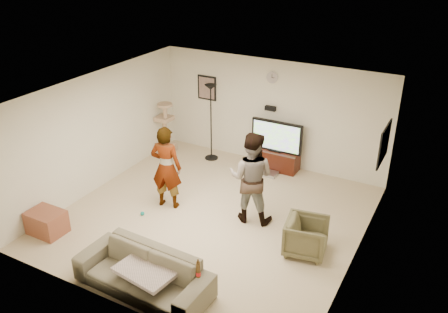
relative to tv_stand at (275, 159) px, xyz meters
The scene contains 24 objects.
floor 2.53m from the tv_stand, 95.96° to the right, with size 5.50×5.50×0.02m, color #B5AB8B.
ceiling 3.40m from the tv_stand, 95.96° to the right, with size 5.50×5.50×0.02m, color silver.
wall_back 1.08m from the tv_stand, 136.86° to the left, with size 5.50×0.04×2.50m, color beige.
wall_front 5.36m from the tv_stand, 92.85° to the right, with size 5.50×0.04×2.50m, color beige.
wall_left 4.05m from the tv_stand, 140.25° to the right, with size 0.04×5.50×2.50m, color beige.
wall_right 3.68m from the tv_stand, 45.19° to the right, with size 0.04×5.50×2.50m, color beige.
wall_clock 1.90m from the tv_stand, 140.57° to the left, with size 0.26×0.26×0.04m, color white.
wall_speaker 1.20m from the tv_stand, 144.72° to the left, with size 0.25×0.10×0.10m, color black.
picture_back 2.41m from the tv_stand, behind, with size 0.42×0.03×0.52m, color #785F59.
picture_right 2.92m from the tv_stand, 20.13° to the right, with size 0.03×0.78×0.62m, color #F4834D.
tv_stand is the anchor object (origin of this frame).
console_box 0.44m from the tv_stand, 89.96° to the right, with size 0.40×0.30×0.07m, color #B1B2BD.
tv 0.58m from the tv_stand, ahead, with size 1.21×0.08×0.72m, color black.
tv_screen 0.59m from the tv_stand, 90.00° to the right, with size 1.11×0.01×0.63m, color #7AE034.
floor_lamp 1.75m from the tv_stand, behind, with size 0.32×0.32×1.86m, color black.
cat_tree 2.86m from the tv_stand, behind, with size 0.42×0.42×1.31m, color tan.
person_left 2.93m from the tv_stand, 116.09° to the right, with size 0.62×0.41×1.71m, color #ABACAE.
person_right 2.36m from the tv_stand, 79.48° to the right, with size 0.87×0.68×1.79m, color #2D5986.
sofa 4.81m from the tv_stand, 91.99° to the right, with size 2.17×0.85×0.63m, color brown.
throw_blanket 4.81m from the tv_stand, 90.72° to the right, with size 0.90×0.70×0.06m, color #B6A098.
beer_bottle 4.91m from the tv_stand, 80.20° to the right, with size 0.06×0.06×0.25m, color #40290E.
armchair 3.22m from the tv_stand, 57.90° to the right, with size 0.69×0.71×0.64m, color brown.
side_table 5.16m from the tv_stand, 121.02° to the right, with size 0.66×0.49×0.44m, color brown.
toy_ball 3.47m from the tv_stand, 115.47° to the right, with size 0.08×0.08×0.08m, color #0F8278.
Camera 1 is at (3.90, -6.73, 5.02)m, focal length 37.71 mm.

